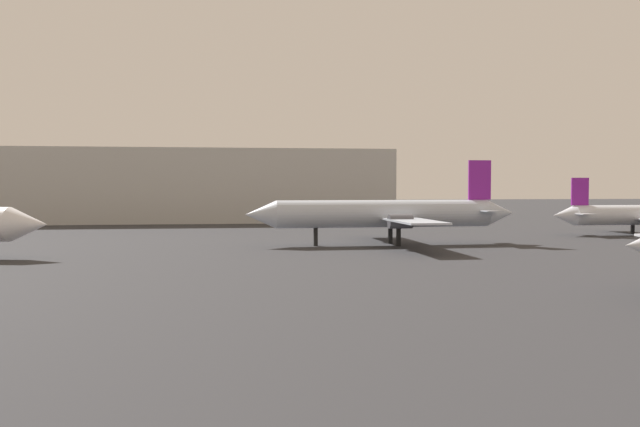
{
  "coord_description": "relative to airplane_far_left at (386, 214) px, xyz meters",
  "views": [
    {
      "loc": [
        -0.66,
        -6.56,
        6.5
      ],
      "look_at": [
        6.34,
        46.07,
        4.25
      ],
      "focal_mm": 36.26,
      "sensor_mm": 36.0,
      "label": 1
    }
  ],
  "objects": [
    {
      "name": "terminal_building",
      "position": [
        -35.1,
        55.93,
        3.12
      ],
      "size": [
        94.17,
        26.91,
        13.12
      ],
      "primitive_type": "cube",
      "color": "#B7B7B2",
      "rests_on": "ground_plane"
    },
    {
      "name": "airplane_far_left",
      "position": [
        0.0,
        0.0,
        0.0
      ],
      "size": [
        30.58,
        25.0,
        9.42
      ],
      "rotation": [
        0.0,
        0.0,
        3.17
      ],
      "color": "#B2BCCC",
      "rests_on": "ground_plane"
    }
  ]
}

